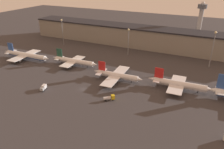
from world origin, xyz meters
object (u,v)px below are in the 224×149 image
(service_vehicle_1, at_px, (44,87))
(airplane_2, at_px, (117,75))
(airplane_3, at_px, (179,84))
(service_vehicle_4, at_px, (109,98))
(control_tower, at_px, (200,19))
(airplane_0, at_px, (26,55))
(airplane_1, at_px, (74,61))

(service_vehicle_1, bearing_deg, airplane_2, 119.11)
(airplane_3, height_order, service_vehicle_4, airplane_3)
(control_tower, bearing_deg, service_vehicle_1, -115.99)
(airplane_0, height_order, service_vehicle_1, airplane_0)
(airplane_1, xyz_separation_m, airplane_3, (82.32, -4.88, 0.29))
(airplane_1, relative_size, service_vehicle_4, 6.36)
(airplane_0, distance_m, airplane_3, 126.63)
(service_vehicle_1, bearing_deg, service_vehicle_4, 85.17)
(airplane_0, distance_m, airplane_1, 44.81)
(airplane_1, xyz_separation_m, service_vehicle_4, (48.88, -35.61, -1.59))
(service_vehicle_4, bearing_deg, airplane_1, 104.88)
(service_vehicle_1, xyz_separation_m, control_tower, (74.31, 152.42, 22.39))
(service_vehicle_1, relative_size, service_vehicle_4, 0.90)
(service_vehicle_4, bearing_deg, control_tower, 38.68)
(airplane_2, relative_size, control_tower, 0.86)
(service_vehicle_1, bearing_deg, airplane_0, -139.02)
(airplane_0, distance_m, service_vehicle_1, 61.84)
(service_vehicle_1, bearing_deg, airplane_3, 102.38)
(airplane_2, bearing_deg, airplane_3, 3.76)
(service_vehicle_1, xyz_separation_m, service_vehicle_4, (42.63, 6.78, -0.07))
(airplane_1, xyz_separation_m, airplane_2, (41.78, -9.28, -0.02))
(airplane_0, xyz_separation_m, service_vehicle_4, (93.17, -28.82, -1.88))
(airplane_1, xyz_separation_m, service_vehicle_1, (6.25, -42.39, -1.52))
(airplane_0, height_order, airplane_3, airplane_3)
(airplane_1, distance_m, airplane_3, 82.47)
(airplane_2, relative_size, airplane_3, 0.89)
(airplane_1, distance_m, control_tower, 137.96)
(airplane_1, bearing_deg, service_vehicle_1, -84.05)
(airplane_0, xyz_separation_m, airplane_3, (126.61, 1.91, 0.00))
(service_vehicle_4, bearing_deg, airplane_3, 3.52)
(airplane_2, height_order, control_tower, control_tower)
(service_vehicle_1, distance_m, control_tower, 171.04)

